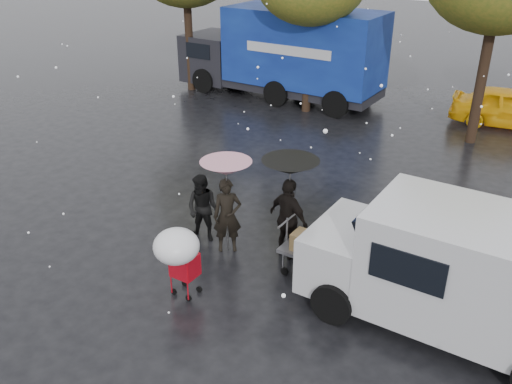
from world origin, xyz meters
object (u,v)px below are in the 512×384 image
Objects in this scene: vendor_cart at (324,247)px; shopping_cart at (178,249)px; person_pink at (227,216)px; yellow_taxi at (512,108)px; person_black at (289,219)px; blue_truck at (285,54)px; white_van at (461,272)px.

shopping_cart is (-1.94, -2.01, 0.34)m from vendor_cart.
person_pink reaches higher than yellow_taxi.
vendor_cart is 0.38× the size of yellow_taxi.
blue_truck is at bearing -43.14° from person_black.
shopping_cart is at bearing -157.04° from white_van.
person_pink is 0.20× the size of blue_truck.
shopping_cart is at bearing -119.96° from person_pink.
shopping_cart is 0.18× the size of blue_truck.
white_van is at bearing -2.54° from vendor_cart.
white_van reaches higher than shopping_cart.
shopping_cart is 4.86m from white_van.
yellow_taxi is (3.34, 13.60, -0.39)m from shopping_cart.
person_black is at bearing -59.42° from blue_truck.
person_pink is at bearing 37.72° from person_black.
yellow_taxi is (8.34, 1.18, -1.08)m from blue_truck.
person_pink is 11.62m from blue_truck.
person_pink is at bearing 97.36° from shopping_cart.
blue_truck is 8.49m from yellow_taxi.
blue_truck is 2.08× the size of yellow_taxi.
white_van is at bearing 177.61° from yellow_taxi.
yellow_taxi is at bearing 8.03° from blue_truck.
person_black is 0.21× the size of blue_truck.
person_pink is 0.34× the size of white_van.
white_van is at bearing -170.80° from person_black.
person_pink is 1.30m from person_black.
yellow_taxi is (2.38, 11.26, -0.21)m from person_black.
person_black is at bearing 67.49° from shopping_cart.
blue_truck is at bearing 131.99° from white_van.
person_black is 0.36× the size of white_van.
blue_truck is (-4.75, 10.56, 0.93)m from person_pink.
person_pink is 2.19m from vendor_cart.
person_black is 1.04m from vendor_cart.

